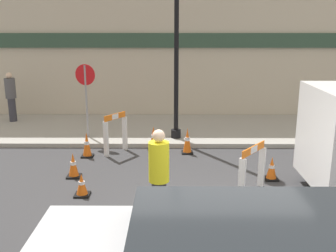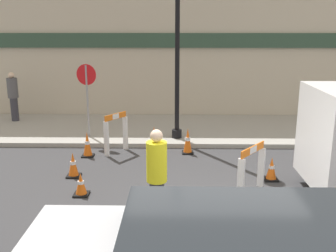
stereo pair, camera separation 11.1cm
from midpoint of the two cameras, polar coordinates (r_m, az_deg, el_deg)
name	(u,v)px [view 2 (the right image)]	position (r m, az deg, el deg)	size (l,w,h in m)	color
ground_plane	(209,230)	(6.86, 6.42, -14.83)	(60.00, 60.00, 0.00)	#38383A
sidewalk_slab	(193,129)	(12.71, 3.87, -0.47)	(18.00, 3.63, 0.13)	#9E9B93
storefront_facade	(192,42)	(14.18, 3.70, 12.11)	(18.00, 0.22, 5.50)	#BCB29E
streetlamp_post	(178,14)	(11.08, 1.69, 15.93)	(0.44, 0.44, 5.46)	black
stop_sign	(87,89)	(11.57, -11.41, 5.35)	(0.59, 0.16, 2.13)	gray
barricade_0	(252,168)	(8.14, 12.45, -5.91)	(0.68, 0.82, 1.01)	white
barricade_1	(116,132)	(10.52, -7.25, -0.87)	(0.56, 0.72, 1.08)	white
traffic_cone_0	(271,169)	(9.02, 15.13, -6.09)	(0.30, 0.30, 0.52)	black
traffic_cone_1	(188,141)	(10.47, 3.19, -2.23)	(0.30, 0.30, 0.69)	black
traffic_cone_2	(87,145)	(10.41, -11.32, -2.69)	(0.30, 0.30, 0.65)	black
traffic_cone_3	(154,138)	(10.80, -1.74, -1.79)	(0.30, 0.30, 0.65)	black
traffic_cone_4	(73,165)	(9.13, -13.26, -5.56)	(0.30, 0.30, 0.57)	black
traffic_cone_5	(81,185)	(8.16, -12.14, -8.34)	(0.30, 0.30, 0.47)	black
person_worker	(157,175)	(6.59, -1.15, -7.16)	(0.36, 0.36, 1.71)	#33333D
person_pedestrian	(13,95)	(14.34, -21.35, 4.21)	(0.48, 0.48, 1.67)	#33333D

